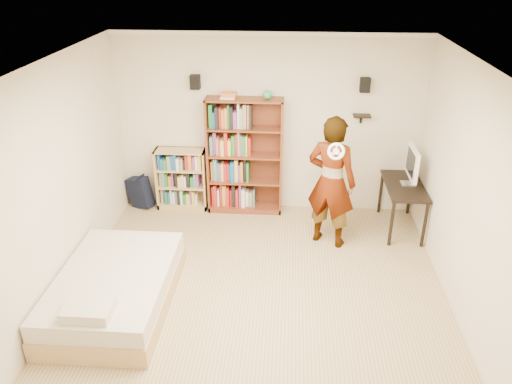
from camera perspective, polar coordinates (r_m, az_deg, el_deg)
ground at (r=5.93m, az=0.07°, el=-12.78°), size 4.50×5.00×0.01m
room_shell at (r=5.01m, az=0.09°, el=3.06°), size 4.52×5.02×2.71m
crown_molding at (r=4.73m, az=0.09°, el=13.23°), size 4.50×5.00×0.06m
speaker_left at (r=7.34m, az=-6.97°, el=12.37°), size 0.14×0.12×0.20m
speaker_right at (r=7.28m, az=12.35°, el=11.86°), size 0.14×0.12×0.20m
wall_shelf at (r=7.41m, az=12.01°, el=8.51°), size 0.25×0.16×0.02m
tall_bookshelf at (r=7.52m, az=-1.29°, el=4.04°), size 1.13×0.33×1.79m
low_bookshelf at (r=7.85m, az=-8.48°, el=1.47°), size 0.78×0.29×0.97m
computer_desk at (r=7.52m, az=16.29°, el=-1.63°), size 0.52×1.04×0.71m
imac at (r=7.29m, az=17.24°, el=2.79°), size 0.16×0.55×0.54m
daybed at (r=5.98m, az=-15.86°, el=-10.21°), size 1.23×1.90×0.56m
person at (r=6.71m, az=8.59°, el=1.11°), size 0.79×0.68×1.84m
wii_wheel at (r=6.17m, az=9.15°, el=4.60°), size 0.22×0.08×0.22m
navy_bag at (r=8.10m, az=-13.10°, el=0.03°), size 0.44×0.37×0.51m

